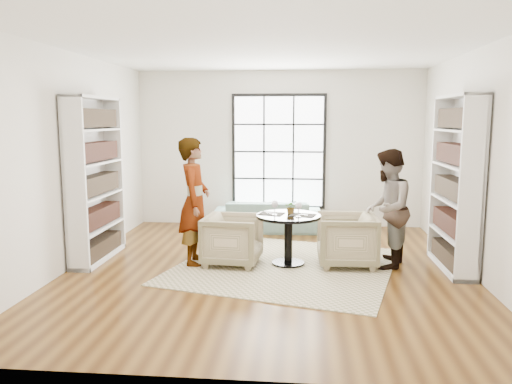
# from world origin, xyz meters

# --- Properties ---
(ground) EXTENTS (6.00, 6.00, 0.00)m
(ground) POSITION_xyz_m (0.00, 0.00, 0.00)
(ground) COLOR brown
(room_shell) EXTENTS (6.00, 6.01, 6.00)m
(room_shell) POSITION_xyz_m (0.00, 0.54, 1.26)
(room_shell) COLOR silver
(room_shell) RESTS_ON ground
(rug) EXTENTS (3.55, 3.55, 0.01)m
(rug) POSITION_xyz_m (0.24, 0.17, 0.01)
(rug) COLOR #C5B394
(rug) RESTS_ON ground
(pedestal_table) EXTENTS (0.91, 0.91, 0.73)m
(pedestal_table) POSITION_xyz_m (0.28, 0.25, 0.53)
(pedestal_table) COLOR black
(pedestal_table) RESTS_ON ground
(sofa) EXTENTS (2.00, 0.85, 0.57)m
(sofa) POSITION_xyz_m (-0.17, 2.45, 0.29)
(sofa) COLOR gray
(sofa) RESTS_ON ground
(armchair_left) EXTENTS (0.86, 0.84, 0.72)m
(armchair_left) POSITION_xyz_m (-0.51, 0.19, 0.36)
(armchair_left) COLOR tan
(armchair_left) RESTS_ON ground
(armchair_right) EXTENTS (0.84, 0.82, 0.75)m
(armchair_right) POSITION_xyz_m (1.10, 0.29, 0.37)
(armchair_right) COLOR #C3BA8B
(armchair_right) RESTS_ON ground
(person_left) EXTENTS (0.47, 0.69, 1.82)m
(person_left) POSITION_xyz_m (-1.06, 0.19, 0.91)
(person_left) COLOR gray
(person_left) RESTS_ON ground
(person_right) EXTENTS (0.84, 0.96, 1.67)m
(person_right) POSITION_xyz_m (1.65, 0.29, 0.83)
(person_right) COLOR gray
(person_right) RESTS_ON ground
(placemat_left) EXTENTS (0.39, 0.34, 0.01)m
(placemat_left) POSITION_xyz_m (0.03, 0.30, 0.73)
(placemat_left) COLOR #2A2824
(placemat_left) RESTS_ON pedestal_table
(placemat_right) EXTENTS (0.39, 0.34, 0.01)m
(placemat_right) POSITION_xyz_m (0.48, 0.23, 0.73)
(placemat_right) COLOR #2A2824
(placemat_right) RESTS_ON pedestal_table
(cutlery_left) EXTENTS (0.19, 0.25, 0.01)m
(cutlery_left) POSITION_xyz_m (0.03, 0.30, 0.74)
(cutlery_left) COLOR silver
(cutlery_left) RESTS_ON placemat_left
(cutlery_right) EXTENTS (0.19, 0.25, 0.01)m
(cutlery_right) POSITION_xyz_m (0.48, 0.23, 0.74)
(cutlery_right) COLOR silver
(cutlery_right) RESTS_ON placemat_right
(wine_glass_left) EXTENTS (0.10, 0.10, 0.21)m
(wine_glass_left) POSITION_xyz_m (0.08, 0.20, 0.88)
(wine_glass_left) COLOR silver
(wine_glass_left) RESTS_ON pedestal_table
(wine_glass_right) EXTENTS (0.10, 0.10, 0.22)m
(wine_glass_right) POSITION_xyz_m (0.42, 0.09, 0.88)
(wine_glass_right) COLOR silver
(wine_glass_right) RESTS_ON pedestal_table
(flower_centerpiece) EXTENTS (0.19, 0.16, 0.20)m
(flower_centerpiece) POSITION_xyz_m (0.31, 0.32, 0.83)
(flower_centerpiece) COLOR gray
(flower_centerpiece) RESTS_ON pedestal_table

